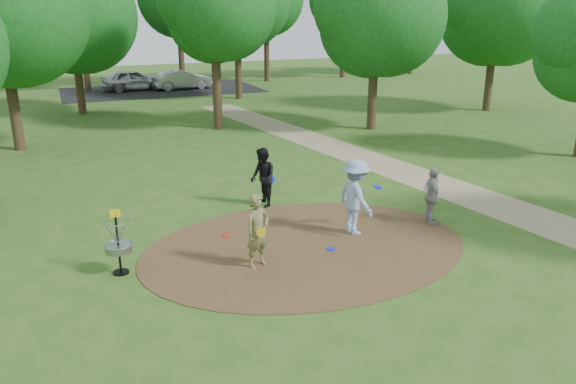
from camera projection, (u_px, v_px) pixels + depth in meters
name	position (u px, v px, depth m)	size (l,w,h in m)	color
ground	(306.00, 247.00, 14.16)	(100.00, 100.00, 0.00)	#2D5119
dirt_clearing	(306.00, 247.00, 14.16)	(8.40, 8.40, 0.02)	#47301C
footpath	(462.00, 193.00, 18.29)	(2.00, 40.00, 0.01)	#8C7A5B
parking_lot	(162.00, 90.00, 41.18)	(14.00, 8.00, 0.01)	black
player_observer_with_disc	(258.00, 231.00, 12.84)	(0.75, 0.63, 1.77)	olive
player_throwing_with_disc	(356.00, 197.00, 14.74)	(1.29, 1.37, 2.03)	#8AA3CE
player_walking_with_disc	(263.00, 178.00, 16.83)	(0.75, 0.89, 1.80)	black
player_waiting_with_disc	(432.00, 196.00, 15.44)	(0.65, 1.02, 1.61)	#939395
disc_ground_cyan	(261.00, 249.00, 13.98)	(0.22, 0.22, 0.02)	#1BD9CA
disc_ground_blue	(331.00, 249.00, 13.98)	(0.22, 0.22, 0.02)	#0D1FEC
disc_ground_red	(226.00, 236.00, 14.77)	(0.22, 0.22, 0.02)	red
car_left	(133.00, 80.00, 40.74)	(1.79, 4.46, 1.52)	#A6A6AE
car_right	(182.00, 80.00, 41.33)	(1.50, 4.30, 1.42)	#999AA0
disc_golf_basket	(118.00, 238.00, 12.50)	(0.63, 0.63, 1.54)	black
tree_ring	(250.00, 21.00, 23.37)	(37.29, 45.16, 8.98)	#332316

